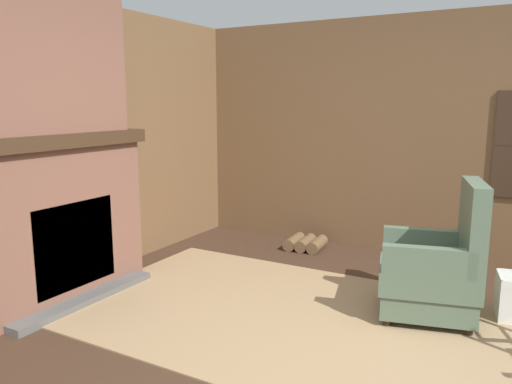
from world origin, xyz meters
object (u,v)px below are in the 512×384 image
at_px(armchair, 435,271).
at_px(decorative_plate_on_mantel, 35,119).
at_px(firewood_stack, 306,243).
at_px(storage_case, 106,121).

bearing_deg(armchair, decorative_plate_on_mantel, 8.48).
distance_m(firewood_stack, storage_case, 2.48).
distance_m(storage_case, decorative_plate_on_mantel, 0.70).
xyz_separation_m(firewood_stack, decorative_plate_on_mantel, (-1.26, -2.35, 1.40)).
bearing_deg(decorative_plate_on_mantel, storage_case, 88.36).
xyz_separation_m(armchair, decorative_plate_on_mantel, (-2.82, -1.17, 1.10)).
relative_size(armchair, storage_case, 4.03).
xyz_separation_m(storage_case, decorative_plate_on_mantel, (-0.02, -0.70, 0.03)).
bearing_deg(firewood_stack, armchair, -37.07).
distance_m(firewood_stack, decorative_plate_on_mantel, 3.01).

